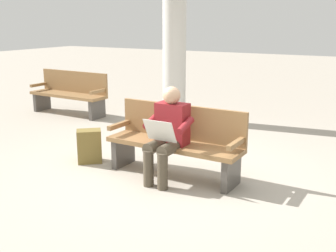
# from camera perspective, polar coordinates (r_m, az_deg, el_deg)

# --- Properties ---
(ground_plane) EXTENTS (40.00, 40.00, 0.00)m
(ground_plane) POSITION_cam_1_polar(r_m,az_deg,el_deg) (5.44, 0.72, -6.80)
(ground_plane) COLOR #A89E8E
(bench_near) EXTENTS (1.81, 0.52, 0.90)m
(bench_near) POSITION_cam_1_polar(r_m,az_deg,el_deg) (5.35, 1.12, -1.98)
(bench_near) COLOR olive
(bench_near) RESTS_ON ground
(person_seated) EXTENTS (0.58, 0.58, 1.18)m
(person_seated) POSITION_cam_1_polar(r_m,az_deg,el_deg) (5.11, -0.03, -0.81)
(person_seated) COLOR maroon
(person_seated) RESTS_ON ground
(backpack) EXTENTS (0.40, 0.39, 0.47)m
(backpack) POSITION_cam_1_polar(r_m,az_deg,el_deg) (5.98, -10.72, -2.75)
(backpack) COLOR brown
(backpack) RESTS_ON ground
(bench_far) EXTENTS (1.82, 0.54, 0.90)m
(bench_far) POSITION_cam_1_polar(r_m,az_deg,el_deg) (9.12, -13.28, 4.49)
(bench_far) COLOR olive
(bench_far) RESTS_ON ground
(support_pillar) EXTENTS (0.46, 0.46, 3.21)m
(support_pillar) POSITION_cam_1_polar(r_m,az_deg,el_deg) (8.25, 0.88, 11.88)
(support_pillar) COLOR beige
(support_pillar) RESTS_ON ground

